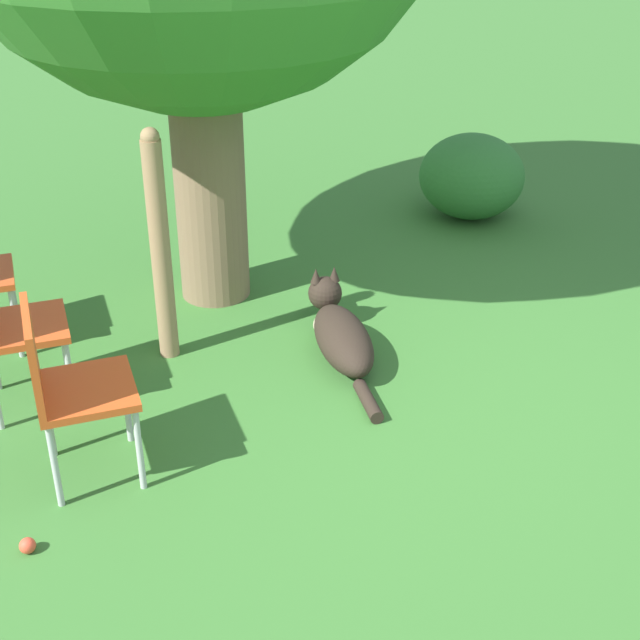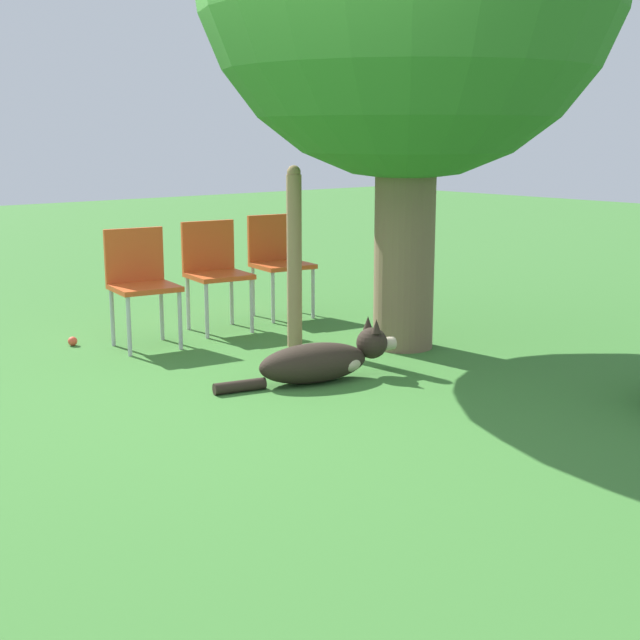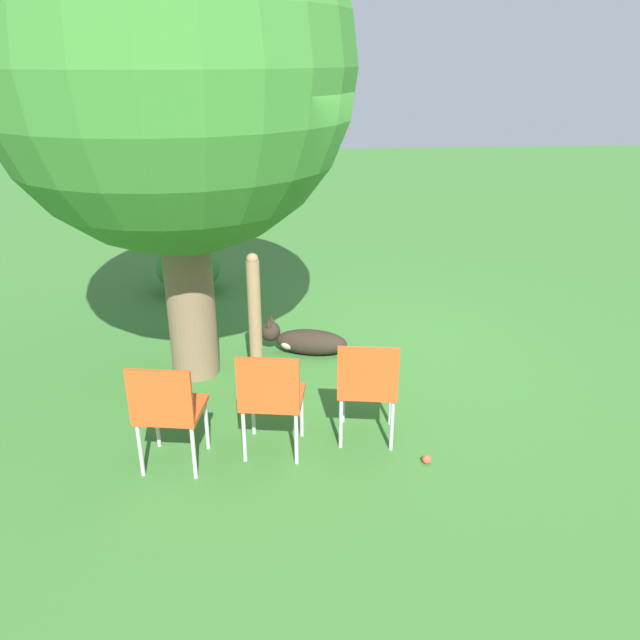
{
  "view_description": "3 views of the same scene",
  "coord_description": "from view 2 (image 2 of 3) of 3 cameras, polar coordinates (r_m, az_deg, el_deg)",
  "views": [
    {
      "loc": [
        -2.09,
        -3.65,
        2.57
      ],
      "look_at": [
        -0.07,
        0.07,
        0.28
      ],
      "focal_mm": 50.0,
      "sensor_mm": 36.0,
      "label": 1
    },
    {
      "loc": [
        4.19,
        -3.39,
        1.52
      ],
      "look_at": [
        0.09,
        0.09,
        0.4
      ],
      "focal_mm": 50.0,
      "sensor_mm": 36.0,
      "label": 2
    },
    {
      "loc": [
        -5.54,
        0.42,
        2.74
      ],
      "look_at": [
        0.06,
        -0.03,
        0.36
      ],
      "focal_mm": 35.0,
      "sensor_mm": 36.0,
      "label": 3
    }
  ],
  "objects": [
    {
      "name": "ground_plane",
      "position": [
        5.6,
        -1.32,
        -3.95
      ],
      "size": [
        30.0,
        30.0,
        0.0
      ],
      "primitive_type": "plane",
      "color": "#38702D"
    },
    {
      "name": "dog",
      "position": [
        5.58,
        0.22,
        -2.6
      ],
      "size": [
        0.46,
        1.21,
        0.38
      ],
      "rotation": [
        0.0,
        0.0,
        1.31
      ],
      "color": "#2D231C",
      "rests_on": "ground_plane"
    },
    {
      "name": "fence_post",
      "position": [
        6.4,
        -1.66,
        4.07
      ],
      "size": [
        0.11,
        0.11,
        1.31
      ],
      "color": "#937551",
      "rests_on": "ground_plane"
    },
    {
      "name": "red_chair_0",
      "position": [
        6.57,
        -11.41,
        2.66
      ],
      "size": [
        0.49,
        0.5,
        0.85
      ],
      "rotation": [
        0.0,
        0.0,
        -0.16
      ],
      "color": "#D14C1E",
      "rests_on": "ground_plane"
    },
    {
      "name": "red_chair_1",
      "position": [
        7.04,
        -6.76,
        3.41
      ],
      "size": [
        0.49,
        0.5,
        0.85
      ],
      "rotation": [
        0.0,
        0.0,
        -0.16
      ],
      "color": "#D14C1E",
      "rests_on": "ground_plane"
    },
    {
      "name": "red_chair_2",
      "position": [
        7.54,
        -2.7,
        4.04
      ],
      "size": [
        0.49,
        0.5,
        0.85
      ],
      "rotation": [
        0.0,
        0.0,
        -0.16
      ],
      "color": "#D14C1E",
      "rests_on": "ground_plane"
    },
    {
      "name": "tennis_ball",
      "position": [
        6.77,
        -15.55,
        -1.32
      ],
      "size": [
        0.07,
        0.07,
        0.07
      ],
      "color": "#E54C33",
      "rests_on": "ground_plane"
    }
  ]
}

